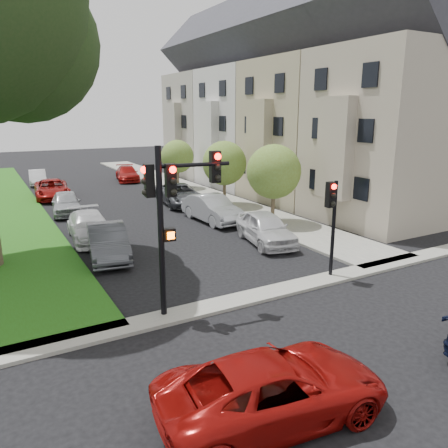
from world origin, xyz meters
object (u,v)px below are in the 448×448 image
small_tree_a (274,172)px  traffic_signal_secondary (332,212)px  car_parked_6 (90,226)px  car_cross_near (274,388)px  car_parked_9 (38,177)px  car_parked_5 (108,242)px  small_tree_c (177,157)px  car_parked_7 (66,203)px  car_parked_2 (180,195)px  small_tree_b (224,163)px  car_parked_4 (127,174)px  traffic_signal_main (173,201)px  car_parked_8 (52,189)px  car_parked_1 (212,209)px  car_parked_0 (266,228)px

small_tree_a → traffic_signal_secondary: 8.60m
small_tree_a → car_parked_6: 10.53m
car_cross_near → car_parked_9: car_cross_near is taller
car_cross_near → car_parked_5: size_ratio=1.11×
small_tree_a → car_parked_9: (-10.16, 22.17, -2.45)m
car_cross_near → car_parked_6: size_ratio=1.06×
small_tree_c → car_parked_7: (-10.03, -5.11, -2.03)m
car_parked_2 → car_parked_9: car_parked_2 is taller
small_tree_b → car_parked_4: small_tree_b is taller
traffic_signal_main → car_parked_8: size_ratio=1.05×
car_parked_1 → car_parked_2: car_parked_1 is taller
car_parked_0 → small_tree_c: bearing=93.1°
car_cross_near → car_parked_4: size_ratio=1.08×
car_parked_1 → car_parked_5: bearing=-156.4°
traffic_signal_main → car_parked_7: size_ratio=1.27×
small_tree_c → car_parked_0: (-2.50, -16.73, -1.97)m
small_tree_a → car_parked_4: (-2.39, 20.41, -2.42)m
car_parked_1 → car_parked_5: car_parked_1 is taller
traffic_signal_secondary → small_tree_c: bearing=82.2°
small_tree_b → car_parked_1: 4.90m
car_parked_7 → small_tree_b: bearing=-9.0°
car_cross_near → car_parked_4: (7.32, 34.07, -0.02)m
car_parked_6 → car_parked_8: size_ratio=0.93×
car_parked_4 → car_parked_8: 9.55m
small_tree_c → car_parked_1: small_tree_c is taller
traffic_signal_main → car_cross_near: bearing=-91.4°
small_tree_c → car_parked_0: bearing=-98.5°
car_parked_0 → small_tree_b: bearing=85.5°
car_cross_near → car_parked_9: (-0.45, 35.83, -0.05)m
car_parked_6 → car_parked_8: 12.58m
small_tree_a → car_parked_7: 13.50m
car_parked_9 → car_parked_5: bearing=-84.5°
small_tree_b → car_parked_9: (-10.16, 16.41, -2.36)m
car_parked_5 → car_parked_9: 23.45m
car_cross_near → car_parked_5: (-0.30, 12.37, 0.05)m
car_parked_2 → car_parked_5: car_parked_5 is taller
car_parked_4 → car_parked_7: (-7.64, -11.69, 0.04)m
car_parked_5 → car_parked_7: car_parked_5 is taller
small_tree_a → car_parked_7: size_ratio=1.08×
car_parked_0 → car_parked_2: bearing=101.5°
traffic_signal_secondary → car_parked_1: size_ratio=0.80×
car_parked_1 → car_parked_6: (-7.29, -0.29, -0.10)m
car_parked_2 → car_parked_9: (-7.69, 14.38, -0.08)m
traffic_signal_secondary → car_parked_1: 10.58m
car_parked_0 → car_parked_8: bearing=124.8°
traffic_signal_secondary → car_cross_near: bearing=-140.0°
car_parked_0 → car_parked_7: bearing=134.6°
small_tree_c → car_parked_2: size_ratio=0.78×
car_parked_6 → car_parked_9: bearing=94.8°
small_tree_c → car_parked_4: (-2.39, 6.58, -2.07)m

